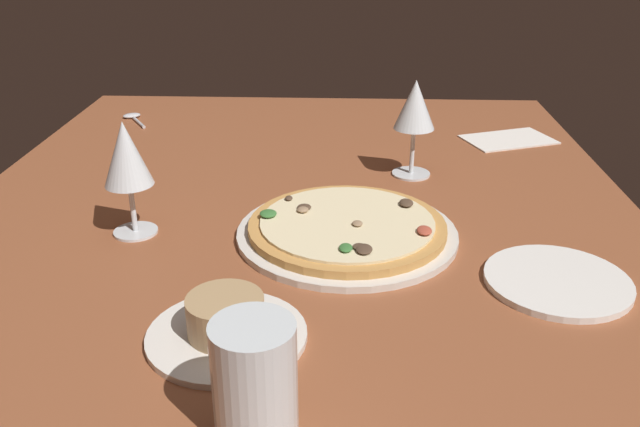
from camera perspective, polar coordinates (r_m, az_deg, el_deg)
The scene contains 9 objects.
dining_table at distance 102.80cm, azimuth -2.22°, elevation -2.16°, with size 150.00×110.00×4.00cm, color brown.
pizza_main at distance 98.53cm, azimuth 2.31°, elevation -1.33°, with size 32.40×32.40×3.37cm.
ramekin_on_saucer at distance 76.62cm, azimuth -7.97°, elevation -9.30°, with size 18.14×18.14×5.26cm.
wine_glass_far at distance 99.27cm, azimuth -16.12°, elevation 4.65°, with size 7.05×7.05×17.24cm.
wine_glass_near at distance 118.99cm, azimuth 8.06°, elevation 8.84°, with size 7.22×7.22×17.35cm.
water_glass at distance 62.67cm, azimuth -5.78°, elevation -14.47°, with size 7.77×7.77×11.61cm.
side_plate at distance 92.02cm, azimuth 19.49°, elevation -5.41°, with size 18.63×18.63×0.90cm, color white.
paper_menu at distance 145.58cm, azimuth 15.69°, elevation 6.07°, with size 11.08×17.73×0.30cm, color white.
spoon at distance 160.24cm, azimuth -15.54°, elevation 7.87°, with size 10.67×7.93×1.00cm.
Camera 1 is at (-91.37, -7.94, 48.43)cm, focal length 37.72 mm.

